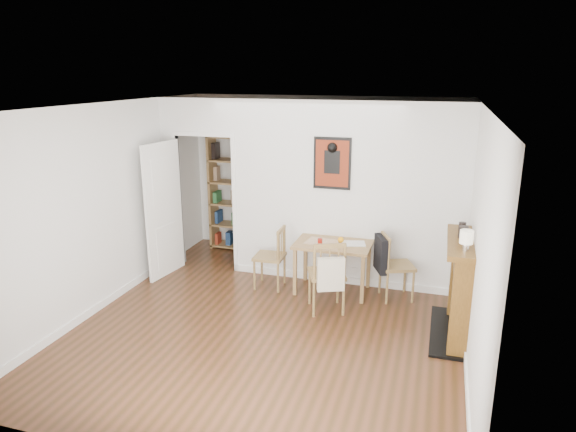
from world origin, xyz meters
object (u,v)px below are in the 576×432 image
(bookshelf, at_px, (234,193))
(orange_fruit, at_px, (341,240))
(chair_front, at_px, (327,275))
(mantel_lamp, at_px, (466,238))
(chair_right, at_px, (396,265))
(red_glass, at_px, (320,242))
(fireplace, at_px, (461,285))
(notebook, at_px, (353,244))
(ceramic_jar_b, at_px, (462,227))
(dining_table, at_px, (333,249))
(ceramic_jar_a, at_px, (463,232))
(chair_left, at_px, (270,257))

(bookshelf, height_order, orange_fruit, bookshelf)
(chair_front, xyz_separation_m, mantel_lamp, (1.59, -0.53, 0.81))
(chair_front, distance_m, mantel_lamp, 1.86)
(chair_right, distance_m, red_glass, 1.06)
(fireplace, xyz_separation_m, mantel_lamp, (-0.01, -0.37, 0.68))
(chair_right, relative_size, notebook, 2.90)
(red_glass, bearing_deg, ceramic_jar_b, -10.43)
(dining_table, distance_m, ceramic_jar_a, 1.87)
(chair_front, xyz_separation_m, ceramic_jar_a, (1.57, -0.08, 0.74))
(chair_right, bearing_deg, chair_left, -175.89)
(bookshelf, xyz_separation_m, mantel_lamp, (3.64, -2.45, 0.32))
(chair_front, bearing_deg, chair_right, 38.16)
(dining_table, distance_m, mantel_lamp, 2.11)
(chair_right, bearing_deg, ceramic_jar_a, -42.38)
(chair_left, xyz_separation_m, ceramic_jar_b, (2.51, -0.33, 0.77))
(dining_table, height_order, ceramic_jar_b, ceramic_jar_b)
(ceramic_jar_b, bearing_deg, dining_table, 165.05)
(notebook, bearing_deg, bookshelf, 150.82)
(orange_fruit, bearing_deg, chair_right, -2.56)
(chair_left, bearing_deg, ceramic_jar_b, -7.43)
(chair_left, xyz_separation_m, fireplace, (2.54, -0.67, 0.17))
(fireplace, relative_size, ceramic_jar_a, 9.52)
(chair_left, bearing_deg, bookshelf, 128.22)
(bookshelf, distance_m, orange_fruit, 2.45)
(notebook, relative_size, mantel_lamp, 1.42)
(ceramic_jar_b, bearing_deg, notebook, 160.63)
(chair_right, xyz_separation_m, ceramic_jar_a, (0.78, -0.71, 0.75))
(orange_fruit, relative_size, ceramic_jar_a, 0.62)
(chair_left, bearing_deg, mantel_lamp, -22.30)
(ceramic_jar_a, bearing_deg, mantel_lamp, -88.07)
(chair_front, height_order, fireplace, fireplace)
(chair_left, height_order, chair_right, chair_right)
(notebook, bearing_deg, orange_fruit, 176.45)
(chair_left, xyz_separation_m, chair_right, (1.74, 0.12, 0.03))
(chair_left, relative_size, mantel_lamp, 4.02)
(orange_fruit, height_order, notebook, orange_fruit)
(fireplace, height_order, orange_fruit, fireplace)
(chair_left, relative_size, orange_fruit, 10.89)
(chair_left, xyz_separation_m, orange_fruit, (0.98, 0.16, 0.30))
(bookshelf, distance_m, mantel_lamp, 4.41)
(chair_left, distance_m, ceramic_jar_b, 2.64)
(bookshelf, bearing_deg, red_glass, -37.58)
(bookshelf, bearing_deg, chair_right, -24.37)
(mantel_lamp, bearing_deg, dining_table, 145.19)
(orange_fruit, bearing_deg, bookshelf, 149.01)
(chair_left, relative_size, ceramic_jar_b, 8.49)
(fireplace, relative_size, ceramic_jar_b, 11.94)
(chair_left, relative_size, notebook, 2.84)
(chair_left, xyz_separation_m, red_glass, (0.72, 0.00, 0.30))
(ceramic_jar_b, bearing_deg, ceramic_jar_a, -88.97)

